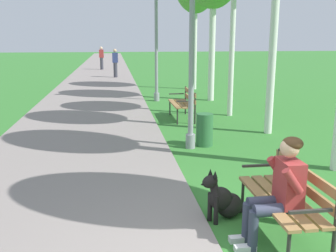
{
  "coord_description": "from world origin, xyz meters",
  "views": [
    {
      "loc": [
        -1.38,
        -3.13,
        2.28
      ],
      "look_at": [
        -0.54,
        2.79,
        0.9
      ],
      "focal_mm": 40.96,
      "sensor_mm": 36.0,
      "label": 1
    }
  ],
  "objects_px": {
    "park_bench_near": "(288,194)",
    "pedestrian_further_distant": "(102,58)",
    "park_bench_mid": "(184,101)",
    "pedestrian_distant": "(115,63)",
    "person_seated_on_near_bench": "(279,188)",
    "dog_black": "(224,200)",
    "litter_bin": "(205,130)",
    "lamp_post_near": "(192,50)",
    "lamp_post_mid": "(156,37)"
  },
  "relations": [
    {
      "from": "person_seated_on_near_bench",
      "to": "park_bench_near",
      "type": "bearing_deg",
      "value": 43.19
    },
    {
      "from": "park_bench_mid",
      "to": "pedestrian_distant",
      "type": "height_order",
      "value": "pedestrian_distant"
    },
    {
      "from": "lamp_post_near",
      "to": "pedestrian_further_distant",
      "type": "distance_m",
      "value": 20.56
    },
    {
      "from": "person_seated_on_near_bench",
      "to": "pedestrian_further_distant",
      "type": "xyz_separation_m",
      "value": [
        -2.57,
        24.32,
        0.16
      ]
    },
    {
      "from": "lamp_post_mid",
      "to": "pedestrian_distant",
      "type": "distance_m",
      "value": 8.73
    },
    {
      "from": "person_seated_on_near_bench",
      "to": "dog_black",
      "type": "relative_size",
      "value": 1.61
    },
    {
      "from": "park_bench_near",
      "to": "pedestrian_further_distant",
      "type": "bearing_deg",
      "value": 96.56
    },
    {
      "from": "park_bench_near",
      "to": "lamp_post_near",
      "type": "bearing_deg",
      "value": 96.13
    },
    {
      "from": "lamp_post_near",
      "to": "litter_bin",
      "type": "relative_size",
      "value": 5.64
    },
    {
      "from": "person_seated_on_near_bench",
      "to": "lamp_post_near",
      "type": "xyz_separation_m",
      "value": [
        -0.19,
        3.93,
        1.37
      ]
    },
    {
      "from": "person_seated_on_near_bench",
      "to": "pedestrian_further_distant",
      "type": "bearing_deg",
      "value": 96.03
    },
    {
      "from": "litter_bin",
      "to": "pedestrian_further_distant",
      "type": "height_order",
      "value": "pedestrian_further_distant"
    },
    {
      "from": "dog_black",
      "to": "pedestrian_further_distant",
      "type": "xyz_separation_m",
      "value": [
        -2.15,
        23.63,
        0.58
      ]
    },
    {
      "from": "park_bench_near",
      "to": "pedestrian_further_distant",
      "type": "height_order",
      "value": "pedestrian_further_distant"
    },
    {
      "from": "lamp_post_near",
      "to": "dog_black",
      "type": "bearing_deg",
      "value": -93.87
    },
    {
      "from": "park_bench_near",
      "to": "litter_bin",
      "type": "xyz_separation_m",
      "value": [
        -0.06,
        3.88,
        -0.16
      ]
    },
    {
      "from": "park_bench_near",
      "to": "park_bench_mid",
      "type": "bearing_deg",
      "value": 90.08
    },
    {
      "from": "dog_black",
      "to": "lamp_post_mid",
      "type": "relative_size",
      "value": 0.17
    },
    {
      "from": "person_seated_on_near_bench",
      "to": "dog_black",
      "type": "xyz_separation_m",
      "value": [
        -0.41,
        0.69,
        -0.42
      ]
    },
    {
      "from": "person_seated_on_near_bench",
      "to": "dog_black",
      "type": "distance_m",
      "value": 0.9
    },
    {
      "from": "pedestrian_further_distant",
      "to": "litter_bin",
      "type": "bearing_deg",
      "value": -82.37
    },
    {
      "from": "litter_bin",
      "to": "lamp_post_near",
      "type": "bearing_deg",
      "value": -156.36
    },
    {
      "from": "dog_black",
      "to": "pedestrian_distant",
      "type": "xyz_separation_m",
      "value": [
        -1.22,
        17.96,
        0.58
      ]
    },
    {
      "from": "park_bench_near",
      "to": "pedestrian_distant",
      "type": "height_order",
      "value": "pedestrian_distant"
    },
    {
      "from": "lamp_post_mid",
      "to": "pedestrian_distant",
      "type": "height_order",
      "value": "lamp_post_mid"
    },
    {
      "from": "park_bench_mid",
      "to": "lamp_post_near",
      "type": "xyz_separation_m",
      "value": [
        -0.39,
        -2.93,
        1.53
      ]
    },
    {
      "from": "lamp_post_mid",
      "to": "pedestrian_further_distant",
      "type": "bearing_deg",
      "value": 99.44
    },
    {
      "from": "park_bench_mid",
      "to": "person_seated_on_near_bench",
      "type": "height_order",
      "value": "person_seated_on_near_bench"
    },
    {
      "from": "person_seated_on_near_bench",
      "to": "dog_black",
      "type": "height_order",
      "value": "person_seated_on_near_bench"
    },
    {
      "from": "litter_bin",
      "to": "park_bench_mid",
      "type": "bearing_deg",
      "value": 88.87
    },
    {
      "from": "litter_bin",
      "to": "park_bench_near",
      "type": "bearing_deg",
      "value": -89.06
    },
    {
      "from": "park_bench_near",
      "to": "litter_bin",
      "type": "relative_size",
      "value": 2.14
    },
    {
      "from": "park_bench_mid",
      "to": "pedestrian_distant",
      "type": "xyz_separation_m",
      "value": [
        -1.84,
        11.78,
        0.33
      ]
    },
    {
      "from": "park_bench_near",
      "to": "pedestrian_distant",
      "type": "xyz_separation_m",
      "value": [
        -1.85,
        18.45,
        0.33
      ]
    },
    {
      "from": "dog_black",
      "to": "litter_bin",
      "type": "xyz_separation_m",
      "value": [
        0.56,
        3.39,
        0.09
      ]
    },
    {
      "from": "pedestrian_further_distant",
      "to": "pedestrian_distant",
      "type": "bearing_deg",
      "value": -80.7
    },
    {
      "from": "park_bench_mid",
      "to": "lamp_post_mid",
      "type": "xyz_separation_m",
      "value": [
        -0.41,
        3.29,
        1.79
      ]
    },
    {
      "from": "park_bench_mid",
      "to": "park_bench_near",
      "type": "bearing_deg",
      "value": -89.92
    },
    {
      "from": "park_bench_near",
      "to": "park_bench_mid",
      "type": "distance_m",
      "value": 6.67
    },
    {
      "from": "park_bench_near",
      "to": "pedestrian_further_distant",
      "type": "xyz_separation_m",
      "value": [
        -2.78,
        24.13,
        0.33
      ]
    },
    {
      "from": "litter_bin",
      "to": "pedestrian_distant",
      "type": "xyz_separation_m",
      "value": [
        -1.78,
        14.57,
        0.49
      ]
    },
    {
      "from": "park_bench_mid",
      "to": "dog_black",
      "type": "xyz_separation_m",
      "value": [
        -0.61,
        -6.18,
        -0.25
      ]
    },
    {
      "from": "dog_black",
      "to": "litter_bin",
      "type": "bearing_deg",
      "value": 80.68
    },
    {
      "from": "park_bench_mid",
      "to": "pedestrian_further_distant",
      "type": "height_order",
      "value": "pedestrian_further_distant"
    },
    {
      "from": "person_seated_on_near_bench",
      "to": "pedestrian_distant",
      "type": "bearing_deg",
      "value": 95.02
    },
    {
      "from": "park_bench_mid",
      "to": "lamp_post_mid",
      "type": "relative_size",
      "value": 0.34
    },
    {
      "from": "lamp_post_near",
      "to": "litter_bin",
      "type": "height_order",
      "value": "lamp_post_near"
    },
    {
      "from": "person_seated_on_near_bench",
      "to": "pedestrian_further_distant",
      "type": "height_order",
      "value": "pedestrian_further_distant"
    },
    {
      "from": "person_seated_on_near_bench",
      "to": "lamp_post_near",
      "type": "relative_size",
      "value": 0.32
    },
    {
      "from": "park_bench_mid",
      "to": "pedestrian_distant",
      "type": "bearing_deg",
      "value": 98.86
    }
  ]
}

